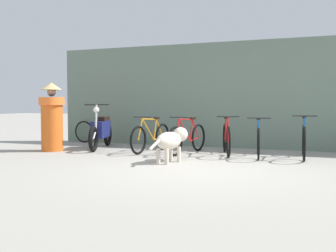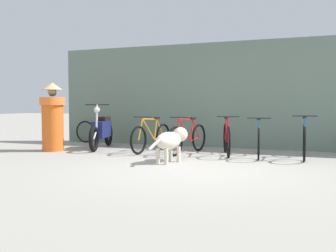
{
  "view_description": "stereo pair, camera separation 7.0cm",
  "coord_description": "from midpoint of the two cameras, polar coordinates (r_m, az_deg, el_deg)",
  "views": [
    {
      "loc": [
        1.92,
        -6.39,
        1.11
      ],
      "look_at": [
        -0.96,
        1.08,
        0.65
      ],
      "focal_mm": 42.0,
      "sensor_mm": 36.0,
      "label": 1
    },
    {
      "loc": [
        1.98,
        -6.37,
        1.11
      ],
      "look_at": [
        -0.96,
        1.08,
        0.65
      ],
      "focal_mm": 42.0,
      "sensor_mm": 36.0,
      "label": 2
    }
  ],
  "objects": [
    {
      "name": "bicycle_0",
      "position": [
        9.01,
        -2.69,
        -1.64
      ],
      "size": [
        0.46,
        1.7,
        0.82
      ],
      "rotation": [
        0.0,
        0.0,
        -1.7
      ],
      "color": "black",
      "rests_on": "ground"
    },
    {
      "name": "bicycle_1",
      "position": [
        8.72,
        2.6,
        -1.79
      ],
      "size": [
        0.48,
        1.69,
        0.83
      ],
      "rotation": [
        0.0,
        0.0,
        -1.75
      ],
      "color": "black",
      "rests_on": "ground"
    },
    {
      "name": "bicycle_4",
      "position": [
        8.41,
        18.88,
        -1.99
      ],
      "size": [
        0.46,
        1.68,
        0.88
      ],
      "rotation": [
        0.0,
        0.0,
        -1.52
      ],
      "color": "black",
      "rests_on": "ground"
    },
    {
      "name": "ground_plane",
      "position": [
        6.76,
        4.05,
        -6.17
      ],
      "size": [
        60.0,
        60.0,
        0.0
      ],
      "primitive_type": "plane",
      "color": "#9E998E"
    },
    {
      "name": "spare_tire_right",
      "position": [
        11.43,
        -12.27,
        -0.82
      ],
      "size": [
        0.62,
        0.07,
        0.62
      ],
      "rotation": [
        0.0,
        0.0,
        -0.05
      ],
      "color": "black",
      "rests_on": "ground"
    },
    {
      "name": "shop_wall_back",
      "position": [
        9.95,
        9.81,
        4.46
      ],
      "size": [
        9.93,
        0.2,
        2.64
      ],
      "color": "slate",
      "rests_on": "ground"
    },
    {
      "name": "motorcycle",
      "position": [
        9.79,
        -9.91,
        -0.66
      ],
      "size": [
        0.7,
        1.91,
        1.1
      ],
      "rotation": [
        0.0,
        0.0,
        -1.29
      ],
      "color": "black",
      "rests_on": "ground"
    },
    {
      "name": "person_in_robes",
      "position": [
        9.56,
        -16.7,
        1.32
      ],
      "size": [
        0.82,
        0.82,
        1.6
      ],
      "rotation": [
        0.0,
        0.0,
        2.48
      ],
      "color": "orange",
      "rests_on": "ground"
    },
    {
      "name": "bicycle_2",
      "position": [
        8.56,
        8.25,
        -1.83
      ],
      "size": [
        0.58,
        1.55,
        0.85
      ],
      "rotation": [
        0.0,
        0.0,
        -1.27
      ],
      "color": "black",
      "rests_on": "ground"
    },
    {
      "name": "bicycle_3",
      "position": [
        8.41,
        12.74,
        -1.99
      ],
      "size": [
        0.46,
        1.71,
        0.83
      ],
      "rotation": [
        0.0,
        0.0,
        -1.42
      ],
      "color": "black",
      "rests_on": "ground"
    },
    {
      "name": "stray_dog",
      "position": [
        7.43,
        0.25,
        -2.07
      ],
      "size": [
        0.5,
        1.21,
        0.65
      ],
      "rotation": [
        0.0,
        0.0,
        1.35
      ],
      "color": "beige",
      "rests_on": "ground"
    }
  ]
}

